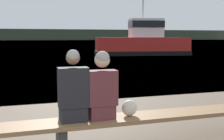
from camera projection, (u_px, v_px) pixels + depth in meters
The scene contains 7 objects.
water_surface at pixel (26, 41), 121.05m from camera, with size 240.00×240.00×0.00m, color #386084.
far_shoreline at pixel (26, 35), 153.88m from camera, with size 600.00×12.00×5.92m, color #384233.
bench_main at pixel (61, 128), 3.98m from camera, with size 7.35×0.50×0.49m.
person_left at pixel (73, 91), 3.98m from camera, with size 0.42×0.39×1.03m.
person_right at pixel (102, 89), 4.10m from camera, with size 0.42×0.40×1.01m.
shopping_bag at pixel (129, 108), 4.29m from camera, with size 0.24×0.16×0.25m.
tugboat_red at pixel (142, 43), 26.88m from camera, with size 9.23×5.00×5.49m.
Camera 1 is at (-0.11, -1.42, 1.70)m, focal length 45.00 mm.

